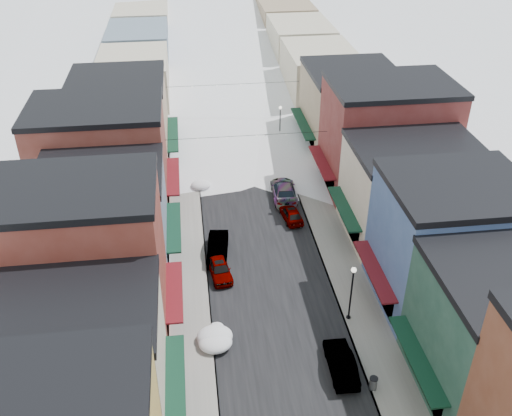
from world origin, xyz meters
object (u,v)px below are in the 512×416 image
object	(u,v)px
car_dark_hatch	(218,248)
trash_can	(373,383)
streetlamp_near	(352,287)
car_green_sedan	(341,363)
car_silver_sedan	(220,268)

from	to	relation	value
car_dark_hatch	trash_can	world-z (taller)	car_dark_hatch
streetlamp_near	trash_can	bearing A→B (deg)	-91.52
trash_can	car_green_sedan	bearing A→B (deg)	131.99
car_dark_hatch	streetlamp_near	bearing A→B (deg)	-38.26
car_green_sedan	car_dark_hatch	bearing A→B (deg)	-61.35
streetlamp_near	car_green_sedan	bearing A→B (deg)	-111.07
car_dark_hatch	car_green_sedan	world-z (taller)	car_dark_hatch
car_green_sedan	streetlamp_near	size ratio (longest dim) A/B	0.96
car_dark_hatch	car_silver_sedan	bearing A→B (deg)	-83.89
trash_can	streetlamp_near	size ratio (longest dim) A/B	0.20
car_silver_sedan	trash_can	xyz separation A→B (m)	(9.18, -13.36, -0.08)
car_silver_sedan	car_green_sedan	bearing A→B (deg)	-64.62
trash_can	streetlamp_near	world-z (taller)	streetlamp_near
car_silver_sedan	trash_can	world-z (taller)	car_silver_sedan
car_silver_sedan	streetlamp_near	xyz separation A→B (m)	(9.36, -6.60, 2.48)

